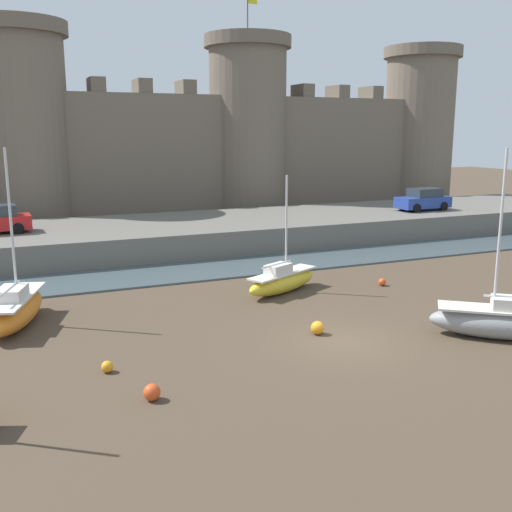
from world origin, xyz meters
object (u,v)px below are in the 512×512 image
at_px(sailboat_near_channel_right, 282,280).
at_px(car_quay_centre_east, 423,200).
at_px(sailboat_foreground_right, 500,321).
at_px(mooring_buoy_near_channel, 382,282).
at_px(sailboat_near_channel_left, 16,309).
at_px(mooring_buoy_mid_mud, 152,392).
at_px(mooring_buoy_off_centre, 318,328).
at_px(mooring_buoy_near_shore, 107,367).

height_order(sailboat_near_channel_right, car_quay_centre_east, sailboat_near_channel_right).
bearing_deg(sailboat_foreground_right, mooring_buoy_near_channel, 86.59).
bearing_deg(sailboat_near_channel_left, mooring_buoy_mid_mud, -69.10).
relative_size(sailboat_near_channel_left, mooring_buoy_off_centre, 13.49).
relative_size(mooring_buoy_near_channel, mooring_buoy_near_shore, 0.98).
bearing_deg(mooring_buoy_near_shore, sailboat_near_channel_left, 112.10).
height_order(sailboat_near_channel_left, mooring_buoy_mid_mud, sailboat_near_channel_left).
relative_size(mooring_buoy_off_centre, car_quay_centre_east, 0.12).
relative_size(sailboat_near_channel_right, mooring_buoy_mid_mud, 11.22).
bearing_deg(mooring_buoy_near_channel, car_quay_centre_east, 45.24).
xyz_separation_m(sailboat_near_channel_left, mooring_buoy_off_centre, (10.22, -5.45, -0.44)).
xyz_separation_m(mooring_buoy_mid_mud, mooring_buoy_off_centre, (6.98, 3.05, 0.01)).
bearing_deg(mooring_buoy_near_channel, mooring_buoy_mid_mud, -148.95).
height_order(sailboat_foreground_right, car_quay_centre_east, sailboat_foreground_right).
xyz_separation_m(sailboat_near_channel_left, mooring_buoy_near_shore, (2.43, -5.98, -0.50)).
bearing_deg(sailboat_foreground_right, mooring_buoy_near_shore, 169.81).
height_order(sailboat_near_channel_left, sailboat_near_channel_right, sailboat_near_channel_left).
bearing_deg(mooring_buoy_mid_mud, mooring_buoy_near_shore, 107.98).
bearing_deg(car_quay_centre_east, sailboat_foreground_right, -121.83).
bearing_deg(mooring_buoy_mid_mud, sailboat_near_channel_left, 110.90).
bearing_deg(sailboat_near_channel_right, mooring_buoy_off_centre, -103.17).
bearing_deg(sailboat_foreground_right, sailboat_near_channel_left, 152.35).
relative_size(sailboat_near_channel_left, sailboat_near_channel_right, 1.25).
height_order(mooring_buoy_near_shore, mooring_buoy_mid_mud, mooring_buoy_mid_mud).
relative_size(sailboat_near_channel_left, mooring_buoy_near_shore, 18.16).
relative_size(sailboat_near_channel_right, mooring_buoy_near_channel, 14.77).
xyz_separation_m(sailboat_foreground_right, sailboat_near_channel_right, (-4.53, 8.82, -0.08)).
xyz_separation_m(mooring_buoy_near_channel, car_quay_centre_east, (11.98, 12.08, 2.22)).
relative_size(sailboat_near_channel_right, mooring_buoy_off_centre, 10.78).
bearing_deg(mooring_buoy_mid_mud, mooring_buoy_near_channel, 31.05).
height_order(sailboat_foreground_right, mooring_buoy_off_centre, sailboat_foreground_right).
relative_size(mooring_buoy_near_shore, mooring_buoy_off_centre, 0.74).
bearing_deg(mooring_buoy_near_channel, mooring_buoy_off_centre, -141.92).
bearing_deg(sailboat_foreground_right, mooring_buoy_mid_mud, -179.77).
relative_size(sailboat_near_channel_left, mooring_buoy_near_channel, 18.49).
distance_m(sailboat_foreground_right, car_quay_centre_east, 23.68).
relative_size(mooring_buoy_mid_mud, car_quay_centre_east, 0.12).
xyz_separation_m(sailboat_near_channel_left, sailboat_foreground_right, (16.11, -8.44, -0.04)).
xyz_separation_m(sailboat_near_channel_left, sailboat_near_channel_right, (11.59, 0.38, -0.11)).
bearing_deg(mooring_buoy_near_channel, mooring_buoy_near_shore, -158.70).
bearing_deg(mooring_buoy_near_shore, car_quay_centre_east, 33.96).
bearing_deg(car_quay_centre_east, mooring_buoy_mid_mud, -141.54).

